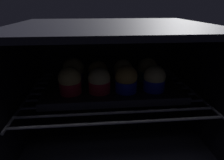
# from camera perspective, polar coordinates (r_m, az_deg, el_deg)

# --- Properties ---
(oven_cavity) EXTENTS (0.59, 0.47, 0.37)m
(oven_cavity) POSITION_cam_1_polar(r_m,az_deg,el_deg) (0.68, -0.31, 0.87)
(oven_cavity) COLOR black
(oven_cavity) RESTS_ON ground
(oven_rack) EXTENTS (0.55, 0.42, 0.01)m
(oven_rack) POSITION_cam_1_polar(r_m,az_deg,el_deg) (0.66, 0.02, -3.20)
(oven_rack) COLOR #42424C
(oven_rack) RESTS_ON oven_cavity
(baking_tray) EXTENTS (0.43, 0.26, 0.02)m
(baking_tray) POSITION_cam_1_polar(r_m,az_deg,el_deg) (0.65, 0.00, -2.23)
(baking_tray) COLOR black
(baking_tray) RESTS_ON oven_rack
(muffin_row0_col0) EXTENTS (0.07, 0.07, 0.08)m
(muffin_row0_col0) POSITION_cam_1_polar(r_m,az_deg,el_deg) (0.60, -12.26, -0.29)
(muffin_row0_col0) COLOR red
(muffin_row0_col0) RESTS_ON baking_tray
(muffin_row0_col1) EXTENTS (0.07, 0.07, 0.08)m
(muffin_row0_col1) POSITION_cam_1_polar(r_m,az_deg,el_deg) (0.60, -3.72, -0.36)
(muffin_row0_col1) COLOR red
(muffin_row0_col1) RESTS_ON baking_tray
(muffin_row0_col2) EXTENTS (0.07, 0.07, 0.09)m
(muffin_row0_col2) POSITION_cam_1_polar(r_m,az_deg,el_deg) (0.60, 4.16, 0.18)
(muffin_row0_col2) COLOR #1928B7
(muffin_row0_col2) RESTS_ON baking_tray
(muffin_row0_col3) EXTENTS (0.07, 0.07, 0.08)m
(muffin_row0_col3) POSITION_cam_1_polar(r_m,az_deg,el_deg) (0.62, 12.35, 0.25)
(muffin_row0_col3) COLOR #1928B7
(muffin_row0_col3) RESTS_ON baking_tray
(muffin_row1_col0) EXTENTS (0.07, 0.07, 0.09)m
(muffin_row1_col0) POSITION_cam_1_polar(r_m,az_deg,el_deg) (0.68, -11.22, 2.58)
(muffin_row1_col0) COLOR #7A238C
(muffin_row1_col0) RESTS_ON baking_tray
(muffin_row1_col1) EXTENTS (0.07, 0.07, 0.08)m
(muffin_row1_col1) POSITION_cam_1_polar(r_m,az_deg,el_deg) (0.68, -4.12, 2.18)
(muffin_row1_col1) COLOR #1928B7
(muffin_row1_col1) RESTS_ON baking_tray
(muffin_row1_col2) EXTENTS (0.07, 0.07, 0.08)m
(muffin_row1_col2) POSITION_cam_1_polar(r_m,az_deg,el_deg) (0.69, 3.27, 2.56)
(muffin_row1_col2) COLOR #7A238C
(muffin_row1_col2) RESTS_ON baking_tray
(muffin_row1_col3) EXTENTS (0.07, 0.07, 0.08)m
(muffin_row1_col3) POSITION_cam_1_polar(r_m,az_deg,el_deg) (0.70, 10.32, 2.87)
(muffin_row1_col3) COLOR #0C8C84
(muffin_row1_col3) RESTS_ON baking_tray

